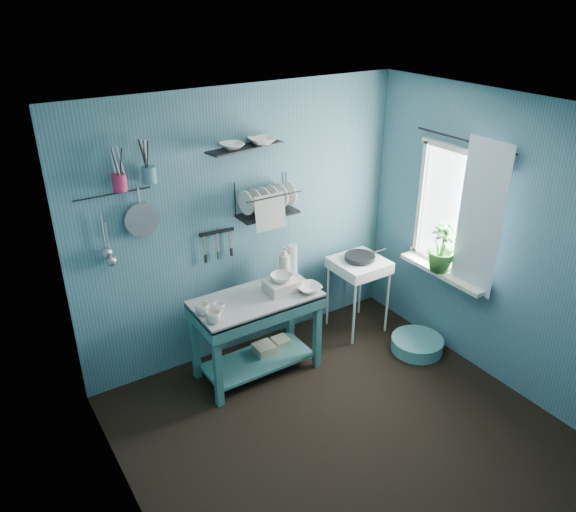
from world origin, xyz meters
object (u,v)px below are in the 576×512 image
work_counter (257,335)px  wash_tub (282,286)px  floor_basin (417,344)px  water_bottle (292,259)px  colander (142,219)px  storage_tin_large (264,355)px  soap_bottle (284,262)px  utensil_cup_magenta (120,182)px  hotplate_stand (357,295)px  mug_right (203,309)px  mug_mid (219,308)px  frying_pan (360,257)px  potted_plant (442,248)px  storage_tin_small (281,347)px  dish_rack (268,198)px  utensil_cup_teal (149,175)px  mug_left (214,317)px

work_counter → wash_tub: bearing=-13.1°
floor_basin → water_bottle: bearing=140.8°
colander → storage_tin_large: size_ratio=1.27×
soap_bottle → utensil_cup_magenta: size_ratio=2.30×
hotplate_stand → floor_basin: hotplate_stand is taller
mug_right → hotplate_stand: 1.78m
wash_tub → colander: colander is taller
wash_tub → hotplate_stand: 1.07m
mug_mid → mug_right: size_ratio=0.81×
colander → frying_pan: bearing=-9.5°
mug_mid → potted_plant: bearing=-13.6°
wash_tub → utensil_cup_magenta: 1.63m
utensil_cup_magenta → potted_plant: (2.57, -0.94, -0.82)m
water_bottle → frying_pan: 0.72m
mug_mid → utensil_cup_magenta: bearing=140.4°
wash_tub → potted_plant: bearing=-20.8°
mug_right → hotplate_stand: bearing=2.8°
frying_pan → storage_tin_small: (-0.92, -0.00, -0.72)m
dish_rack → utensil_cup_teal: size_ratio=4.23×
frying_pan → dish_rack: bearing=163.9°
potted_plant → colander: bearing=158.2°
utensil_cup_teal → water_bottle: bearing=-8.0°
hotplate_stand → frying_pan: 0.43m
soap_bottle → hotplate_stand: soap_bottle is taller
colander → storage_tin_small: 1.83m
water_bottle → mug_mid: bearing=-162.7°
utensil_cup_teal → colander: bearing=161.9°
soap_bottle → storage_tin_large: (-0.32, -0.15, -0.82)m
mug_left → colander: 0.97m
mug_left → potted_plant: bearing=-10.4°
soap_bottle → potted_plant: bearing=-31.4°
dish_rack → utensil_cup_magenta: (-1.26, 0.05, 0.36)m
water_bottle → utensil_cup_magenta: (-1.45, 0.17, 0.96)m
hotplate_stand → floor_basin: (0.25, -0.64, -0.33)m
mug_left → storage_tin_large: mug_left is taller
mug_left → storage_tin_small: bearing=17.1°
mug_left → hotplate_stand: 1.78m
utensil_cup_teal → floor_basin: size_ratio=0.26×
utensil_cup_magenta → floor_basin: size_ratio=0.26×
dish_rack → water_bottle: bearing=-40.2°
mug_right → storage_tin_small: bearing=5.7°
mug_mid → dish_rack: 1.07m
work_counter → soap_bottle: (0.42, 0.20, 0.54)m
mug_left → dish_rack: dish_rack is taller
frying_pan → dish_rack: size_ratio=0.55×
work_counter → hotplate_stand: work_counter is taller
mug_left → dish_rack: (0.81, 0.50, 0.69)m
dish_rack → storage_tin_large: bearing=-136.0°
mug_right → water_bottle: (1.02, 0.22, 0.09)m
water_bottle → utensil_cup_teal: size_ratio=2.15×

